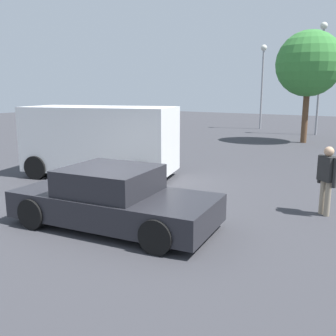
% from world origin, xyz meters
% --- Properties ---
extents(ground_plane, '(80.00, 80.00, 0.00)m').
position_xyz_m(ground_plane, '(0.00, 0.00, 0.00)').
color(ground_plane, '#38383D').
extents(sedan_foreground, '(4.48, 2.45, 1.24)m').
position_xyz_m(sedan_foreground, '(0.31, -0.27, 0.57)').
color(sedan_foreground, '#232328').
rests_on(sedan_foreground, ground_plane).
extents(dog, '(0.43, 0.57, 0.43)m').
position_xyz_m(dog, '(-2.57, 0.23, 0.26)').
color(dog, beige).
rests_on(dog, ground_plane).
extents(van_white, '(5.23, 3.39, 2.30)m').
position_xyz_m(van_white, '(-3.20, 3.04, 1.24)').
color(van_white, white).
rests_on(van_white, ground_plane).
extents(pedestrian, '(0.46, 0.44, 1.58)m').
position_xyz_m(pedestrian, '(3.85, 2.93, 0.94)').
color(pedestrian, gray).
rests_on(pedestrian, ground_plane).
extents(light_post_near, '(0.44, 0.44, 6.96)m').
position_xyz_m(light_post_near, '(-0.12, 19.70, 4.67)').
color(light_post_near, gray).
rests_on(light_post_near, ground_plane).
extents(light_post_mid, '(0.44, 0.44, 6.10)m').
position_xyz_m(light_post_mid, '(-4.55, 21.54, 4.17)').
color(light_post_mid, gray).
rests_on(light_post_mid, ground_plane).
extents(tree_back_left, '(3.46, 3.46, 5.95)m').
position_xyz_m(tree_back_left, '(0.20, 15.39, 4.20)').
color(tree_back_left, brown).
rests_on(tree_back_left, ground_plane).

